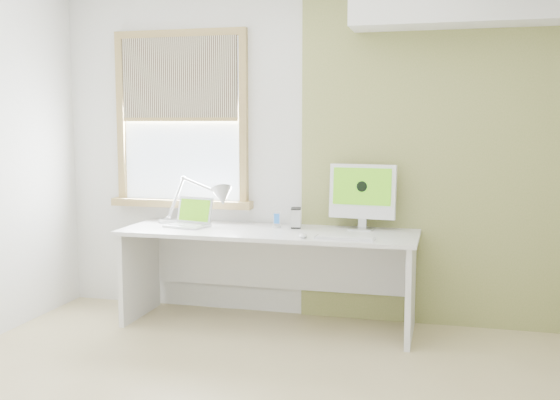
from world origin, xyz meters
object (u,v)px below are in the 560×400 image
(imac, at_px, (363,193))
(desk_lamp, at_px, (212,199))
(laptop, at_px, (190,219))
(desk, at_px, (270,255))
(external_drive, at_px, (296,218))

(imac, bearing_deg, desk_lamp, -177.99)
(desk_lamp, bearing_deg, laptop, -131.32)
(desk, relative_size, desk_lamp, 3.27)
(desk_lamp, relative_size, imac, 1.34)
(imac, bearing_deg, desk, -165.76)
(desk_lamp, distance_m, laptop, 0.24)
(desk, distance_m, laptop, 0.68)
(external_drive, bearing_deg, laptop, -171.10)
(external_drive, bearing_deg, imac, 6.71)
(desk_lamp, bearing_deg, imac, 2.01)
(laptop, distance_m, imac, 1.34)
(desk, height_order, laptop, laptop)
(desk_lamp, distance_m, external_drive, 0.69)
(desk_lamp, height_order, external_drive, desk_lamp)
(desk, relative_size, external_drive, 14.41)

